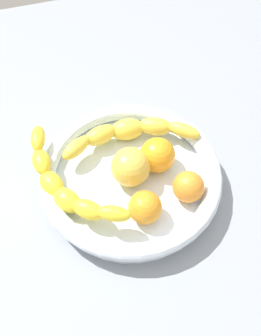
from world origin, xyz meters
TOP-DOWN VIEW (x-y plane):
  - kitchen_counter at (0.00, 0.00)cm, footprint 120.00×120.00cm
  - fruit_bowl at (0.00, 0.00)cm, footprint 30.69×30.69cm
  - banana_draped_left at (-2.04, -7.72)cm, footprint 25.21×9.41cm
  - banana_draped_right at (11.14, 0.23)cm, footprint 13.22×22.50cm
  - orange_front at (0.14, 7.50)cm, footprint 5.34×5.34cm
  - orange_mid_left at (-7.86, 5.97)cm, footprint 5.19×5.19cm
  - orange_mid_right at (-5.11, -1.18)cm, footprint 6.02×6.02cm
  - apple_yellow at (-0.38, 0.07)cm, footprint 6.59×6.59cm

SIDE VIEW (x-z plane):
  - kitchen_counter at x=0.00cm, z-range 0.00..3.00cm
  - fruit_bowl at x=0.00cm, z-range 3.08..8.05cm
  - banana_draped_left at x=-2.04cm, z-range 5.54..9.99cm
  - orange_mid_left at x=-7.86cm, z-range 5.23..10.42cm
  - orange_front at x=0.14cm, z-range 5.23..10.57cm
  - orange_mid_right at x=-5.11cm, z-range 5.23..11.25cm
  - banana_draped_right at x=11.14cm, z-range 5.91..11.02cm
  - apple_yellow at x=-0.38cm, z-range 5.23..11.82cm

